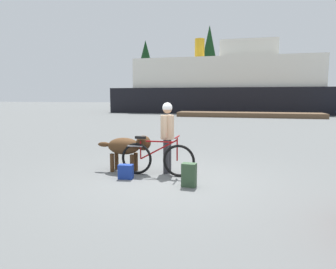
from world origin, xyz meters
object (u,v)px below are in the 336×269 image
object	(u,v)px
person_cyclist	(167,131)
handbag_pannier	(126,172)
bicycle	(157,158)
dog	(127,147)
backpack	(189,175)
ferry_boat	(226,87)

from	to	relation	value
person_cyclist	handbag_pannier	bearing A→B (deg)	-132.22
bicycle	handbag_pannier	bearing A→B (deg)	-142.59
bicycle	dog	xyz separation A→B (m)	(-0.80, 0.20, 0.21)
bicycle	person_cyclist	world-z (taller)	person_cyclist
person_cyclist	backpack	distance (m)	1.48
person_cyclist	handbag_pannier	size ratio (longest dim) A/B	5.21
bicycle	backpack	distance (m)	1.12
bicycle	backpack	xyz separation A→B (m)	(0.87, -0.68, -0.16)
dog	ferry_boat	bearing A→B (deg)	88.95
backpack	ferry_boat	world-z (taller)	ferry_boat
bicycle	dog	world-z (taller)	bicycle
bicycle	person_cyclist	distance (m)	0.72
handbag_pannier	ferry_boat	size ratio (longest dim) A/B	0.01
dog	ferry_boat	distance (m)	28.86
bicycle	ferry_boat	size ratio (longest dim) A/B	0.07
bicycle	dog	bearing A→B (deg)	165.88
ferry_boat	handbag_pannier	bearing A→B (deg)	-90.61
person_cyclist	backpack	world-z (taller)	person_cyclist
bicycle	person_cyclist	size ratio (longest dim) A/B	1.05
dog	backpack	bearing A→B (deg)	-27.84
handbag_pannier	bicycle	bearing A→B (deg)	37.41
bicycle	handbag_pannier	size ratio (longest dim) A/B	5.45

